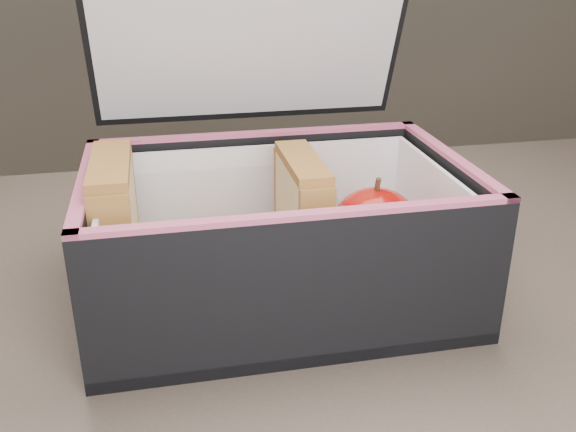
{
  "coord_description": "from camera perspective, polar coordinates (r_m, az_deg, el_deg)",
  "views": [
    {
      "loc": [
        -0.1,
        -0.37,
        1.01
      ],
      "look_at": [
        -0.01,
        0.07,
        0.81
      ],
      "focal_mm": 40.0,
      "sensor_mm": 36.0,
      "label": 1
    }
  ],
  "objects": [
    {
      "name": "lunch_bag",
      "position": [
        0.48,
        -1.02,
        -0.8
      ],
      "size": [
        0.28,
        0.25,
        0.27
      ],
      "color": "black",
      "rests_on": "kitchen_table"
    },
    {
      "name": "plastic_tub",
      "position": [
        0.48,
        -6.65,
        -2.61
      ],
      "size": [
        0.18,
        0.13,
        0.07
      ],
      "primitive_type": null,
      "color": "white",
      "rests_on": "lunch_bag"
    },
    {
      "name": "sandwich_left",
      "position": [
        0.47,
        -14.93,
        -1.25
      ],
      "size": [
        0.03,
        0.1,
        0.11
      ],
      "color": "beige",
      "rests_on": "plastic_tub"
    },
    {
      "name": "sandwich_right",
      "position": [
        0.48,
        1.26,
        -0.32
      ],
      "size": [
        0.02,
        0.09,
        0.1
      ],
      "color": "beige",
      "rests_on": "plastic_tub"
    },
    {
      "name": "carrot_sticks",
      "position": [
        0.49,
        -5.24,
        -4.28
      ],
      "size": [
        0.04,
        0.14,
        0.03
      ],
      "color": "#F84200",
      "rests_on": "plastic_tub"
    },
    {
      "name": "paper_napkin",
      "position": [
        0.52,
        7.44,
        -4.8
      ],
      "size": [
        0.1,
        0.1,
        0.01
      ],
      "primitive_type": "cube",
      "rotation": [
        0.0,
        0.0,
        -0.42
      ],
      "color": "white",
      "rests_on": "lunch_bag"
    },
    {
      "name": "red_apple",
      "position": [
        0.5,
        7.74,
        -1.09
      ],
      "size": [
        0.09,
        0.09,
        0.07
      ],
      "rotation": [
        0.0,
        0.0,
        0.29
      ],
      "color": "#99000E",
      "rests_on": "paper_napkin"
    }
  ]
}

